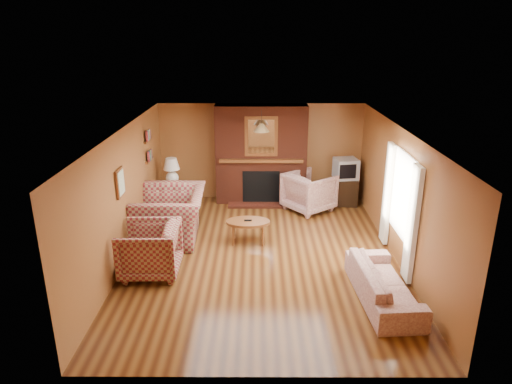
{
  "coord_description": "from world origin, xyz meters",
  "views": [
    {
      "loc": [
        -0.08,
        -7.79,
        4.0
      ],
      "look_at": [
        -0.11,
        0.6,
        1.07
      ],
      "focal_mm": 32.0,
      "sensor_mm": 36.0,
      "label": 1
    }
  ],
  "objects_px": {
    "plaid_armchair": "(150,250)",
    "floral_armchair": "(309,192)",
    "tv_stand": "(344,191)",
    "fireplace": "(261,155)",
    "floral_sofa": "(384,283)",
    "coffee_table": "(248,224)",
    "table_lamp": "(172,170)",
    "crt_tv": "(346,169)",
    "plaid_loveseat": "(170,215)",
    "side_table": "(173,196)"
  },
  "relations": [
    {
      "from": "coffee_table",
      "to": "crt_tv",
      "type": "xyz_separation_m",
      "value": [
        2.32,
        2.21,
        0.5
      ]
    },
    {
      "from": "floral_armchair",
      "to": "table_lamp",
      "type": "bearing_deg",
      "value": 50.58
    },
    {
      "from": "fireplace",
      "to": "floral_sofa",
      "type": "relative_size",
      "value": 1.25
    },
    {
      "from": "floral_armchair",
      "to": "crt_tv",
      "type": "bearing_deg",
      "value": -102.71
    },
    {
      "from": "plaid_loveseat",
      "to": "crt_tv",
      "type": "xyz_separation_m",
      "value": [
        3.9,
        2.03,
        0.4
      ]
    },
    {
      "from": "table_lamp",
      "to": "floral_armchair",
      "type": "bearing_deg",
      "value": -1.53
    },
    {
      "from": "coffee_table",
      "to": "table_lamp",
      "type": "height_order",
      "value": "table_lamp"
    },
    {
      "from": "plaid_armchair",
      "to": "coffee_table",
      "type": "relative_size",
      "value": 1.15
    },
    {
      "from": "side_table",
      "to": "floral_armchair",
      "type": "bearing_deg",
      "value": -1.53
    },
    {
      "from": "plaid_armchair",
      "to": "table_lamp",
      "type": "distance_m",
      "value": 3.19
    },
    {
      "from": "coffee_table",
      "to": "side_table",
      "type": "xyz_separation_m",
      "value": [
        -1.83,
        1.87,
        -0.1
      ]
    },
    {
      "from": "floral_sofa",
      "to": "crt_tv",
      "type": "relative_size",
      "value": 3.22
    },
    {
      "from": "tv_stand",
      "to": "coffee_table",
      "type": "bearing_deg",
      "value": -131.38
    },
    {
      "from": "plaid_armchair",
      "to": "side_table",
      "type": "bearing_deg",
      "value": -178.39
    },
    {
      "from": "plaid_armchair",
      "to": "floral_armchair",
      "type": "xyz_separation_m",
      "value": [
        3.08,
        3.06,
        -0.0
      ]
    },
    {
      "from": "table_lamp",
      "to": "crt_tv",
      "type": "xyz_separation_m",
      "value": [
        4.15,
        0.34,
        -0.07
      ]
    },
    {
      "from": "fireplace",
      "to": "table_lamp",
      "type": "bearing_deg",
      "value": -165.71
    },
    {
      "from": "plaid_armchair",
      "to": "tv_stand",
      "type": "distance_m",
      "value": 5.31
    },
    {
      "from": "table_lamp",
      "to": "tv_stand",
      "type": "relative_size",
      "value": 0.96
    },
    {
      "from": "plaid_armchair",
      "to": "crt_tv",
      "type": "relative_size",
      "value": 1.69
    },
    {
      "from": "plaid_loveseat",
      "to": "table_lamp",
      "type": "bearing_deg",
      "value": -174.2
    },
    {
      "from": "floral_sofa",
      "to": "tv_stand",
      "type": "distance_m",
      "value": 4.3
    },
    {
      "from": "floral_armchair",
      "to": "tv_stand",
      "type": "xyz_separation_m",
      "value": [
        0.92,
        0.44,
        -0.13
      ]
    },
    {
      "from": "floral_armchair",
      "to": "side_table",
      "type": "distance_m",
      "value": 3.24
    },
    {
      "from": "side_table",
      "to": "tv_stand",
      "type": "bearing_deg",
      "value": 4.82
    },
    {
      "from": "fireplace",
      "to": "floral_armchair",
      "type": "distance_m",
      "value": 1.48
    },
    {
      "from": "table_lamp",
      "to": "fireplace",
      "type": "bearing_deg",
      "value": 14.29
    },
    {
      "from": "floral_sofa",
      "to": "coffee_table",
      "type": "bearing_deg",
      "value": 42.63
    },
    {
      "from": "plaid_armchair",
      "to": "side_table",
      "type": "xyz_separation_m",
      "value": [
        -0.15,
        3.14,
        -0.15
      ]
    },
    {
      "from": "floral_armchair",
      "to": "table_lamp",
      "type": "distance_m",
      "value": 3.28
    },
    {
      "from": "side_table",
      "to": "tv_stand",
      "type": "distance_m",
      "value": 4.16
    },
    {
      "from": "crt_tv",
      "to": "plaid_loveseat",
      "type": "bearing_deg",
      "value": -152.46
    },
    {
      "from": "floral_sofa",
      "to": "floral_armchair",
      "type": "distance_m",
      "value": 3.94
    },
    {
      "from": "fireplace",
      "to": "side_table",
      "type": "xyz_separation_m",
      "value": [
        -2.1,
        -0.53,
        -0.87
      ]
    },
    {
      "from": "coffee_table",
      "to": "fireplace",
      "type": "bearing_deg",
      "value": 83.49
    },
    {
      "from": "fireplace",
      "to": "floral_armchair",
      "type": "relative_size",
      "value": 2.39
    },
    {
      "from": "coffee_table",
      "to": "tv_stand",
      "type": "relative_size",
      "value": 1.33
    },
    {
      "from": "coffee_table",
      "to": "crt_tv",
      "type": "bearing_deg",
      "value": 43.6
    },
    {
      "from": "floral_armchair",
      "to": "side_table",
      "type": "xyz_separation_m",
      "value": [
        -3.23,
        0.09,
        -0.15
      ]
    },
    {
      "from": "fireplace",
      "to": "floral_sofa",
      "type": "bearing_deg",
      "value": -67.03
    },
    {
      "from": "floral_armchair",
      "to": "crt_tv",
      "type": "relative_size",
      "value": 1.68
    },
    {
      "from": "table_lamp",
      "to": "tv_stand",
      "type": "distance_m",
      "value": 4.21
    },
    {
      "from": "floral_armchair",
      "to": "coffee_table",
      "type": "relative_size",
      "value": 1.14
    },
    {
      "from": "fireplace",
      "to": "plaid_loveseat",
      "type": "relative_size",
      "value": 1.54
    },
    {
      "from": "fireplace",
      "to": "table_lamp",
      "type": "xyz_separation_m",
      "value": [
        -2.1,
        -0.53,
        -0.21
      ]
    },
    {
      "from": "plaid_armchair",
      "to": "coffee_table",
      "type": "xyz_separation_m",
      "value": [
        1.68,
        1.27,
        -0.05
      ]
    },
    {
      "from": "side_table",
      "to": "tv_stand",
      "type": "relative_size",
      "value": 0.93
    },
    {
      "from": "fireplace",
      "to": "side_table",
      "type": "relative_size",
      "value": 3.88
    },
    {
      "from": "plaid_loveseat",
      "to": "floral_sofa",
      "type": "xyz_separation_m",
      "value": [
        3.75,
        -2.26,
        -0.23
      ]
    },
    {
      "from": "plaid_loveseat",
      "to": "coffee_table",
      "type": "distance_m",
      "value": 1.59
    }
  ]
}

